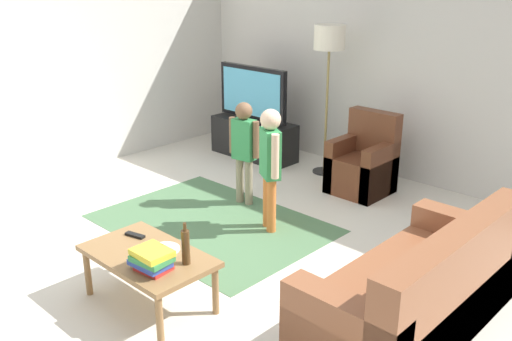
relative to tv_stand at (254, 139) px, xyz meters
name	(u,v)px	position (x,y,z in m)	size (l,w,h in m)	color
ground	(209,257)	(1.66, -2.30, -0.24)	(7.80, 7.80, 0.00)	beige
wall_back	(399,63)	(1.66, 0.70, 1.11)	(6.00, 0.12, 2.70)	silver
wall_left	(29,64)	(-1.34, -2.30, 1.11)	(0.12, 6.00, 2.70)	silver
area_rug	(212,223)	(1.17, -1.82, -0.24)	(2.20, 1.60, 0.01)	#4C724C
tv_stand	(254,139)	(0.00, 0.00, 0.00)	(1.20, 0.44, 0.50)	black
tv	(253,94)	(0.00, -0.02, 0.60)	(1.10, 0.28, 0.71)	black
couch	(421,296)	(3.51, -2.02, 0.05)	(0.80, 1.80, 0.86)	brown
armchair	(364,166)	(1.75, -0.04, 0.05)	(0.60, 0.60, 0.90)	brown
floor_lamp	(329,46)	(1.06, 0.15, 1.30)	(0.36, 0.36, 1.78)	#262626
child_near_tv	(244,144)	(1.03, -1.22, 0.42)	(0.37, 0.18, 1.10)	gray
child_center	(270,159)	(1.65, -1.51, 0.47)	(0.35, 0.25, 1.19)	orange
coffee_table	(148,259)	(1.88, -3.08, 0.13)	(1.00, 0.60, 0.42)	olive
book_stack	(152,259)	(2.10, -3.20, 0.26)	(0.30, 0.23, 0.15)	red
bottle	(186,247)	(2.20, -2.98, 0.31)	(0.06, 0.06, 0.31)	#4C3319
tv_remote	(135,235)	(1.58, -2.98, 0.19)	(0.17, 0.05, 0.02)	black
plate	(165,249)	(1.93, -2.96, 0.18)	(0.22, 0.22, 0.02)	white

